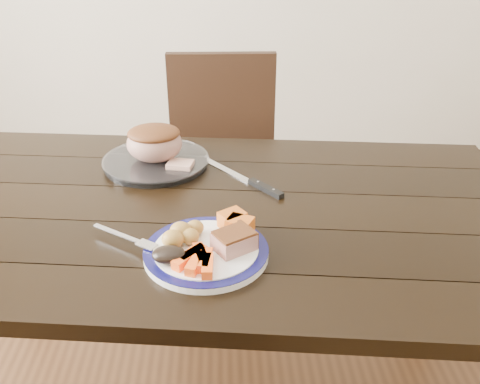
{
  "coord_description": "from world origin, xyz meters",
  "views": [
    {
      "loc": [
        0.04,
        -1.18,
        1.42
      ],
      "look_at": [
        0.08,
        -0.02,
        0.8
      ],
      "focal_mm": 40.0,
      "sensor_mm": 36.0,
      "label": 1
    }
  ],
  "objects_px": {
    "dining_table": "(209,237)",
    "carving_knife": "(256,184)",
    "roast_joint": "(155,144)",
    "serving_platter": "(156,163)",
    "chair_far": "(223,163)",
    "pork_slice": "(234,241)",
    "fork": "(129,238)",
    "dinner_plate": "(206,253)"
  },
  "relations": [
    {
      "from": "serving_platter",
      "to": "carving_knife",
      "type": "relative_size",
      "value": 1.15
    },
    {
      "from": "pork_slice",
      "to": "roast_joint",
      "type": "bearing_deg",
      "value": 114.8
    },
    {
      "from": "fork",
      "to": "carving_knife",
      "type": "bearing_deg",
      "value": 77.06
    },
    {
      "from": "dinner_plate",
      "to": "roast_joint",
      "type": "distance_m",
      "value": 0.49
    },
    {
      "from": "dinner_plate",
      "to": "roast_joint",
      "type": "xyz_separation_m",
      "value": [
        -0.16,
        0.46,
        0.06
      ]
    },
    {
      "from": "dinner_plate",
      "to": "roast_joint",
      "type": "relative_size",
      "value": 1.7
    },
    {
      "from": "pork_slice",
      "to": "roast_joint",
      "type": "xyz_separation_m",
      "value": [
        -0.22,
        0.47,
        0.03
      ]
    },
    {
      "from": "pork_slice",
      "to": "fork",
      "type": "xyz_separation_m",
      "value": [
        -0.23,
        0.05,
        -0.02
      ]
    },
    {
      "from": "chair_far",
      "to": "fork",
      "type": "relative_size",
      "value": 5.92
    },
    {
      "from": "dinner_plate",
      "to": "serving_platter",
      "type": "bearing_deg",
      "value": 108.62
    },
    {
      "from": "chair_far",
      "to": "serving_platter",
      "type": "xyz_separation_m",
      "value": [
        -0.19,
        -0.49,
        0.23
      ]
    },
    {
      "from": "dining_table",
      "to": "dinner_plate",
      "type": "bearing_deg",
      "value": -90.12
    },
    {
      "from": "fork",
      "to": "roast_joint",
      "type": "distance_m",
      "value": 0.42
    },
    {
      "from": "dining_table",
      "to": "serving_platter",
      "type": "xyz_separation_m",
      "value": [
        -0.16,
        0.25,
        0.1
      ]
    },
    {
      "from": "pork_slice",
      "to": "carving_knife",
      "type": "bearing_deg",
      "value": 78.49
    },
    {
      "from": "roast_joint",
      "to": "carving_knife",
      "type": "height_order",
      "value": "roast_joint"
    },
    {
      "from": "dinner_plate",
      "to": "roast_joint",
      "type": "height_order",
      "value": "roast_joint"
    },
    {
      "from": "chair_far",
      "to": "carving_knife",
      "type": "distance_m",
      "value": 0.68
    },
    {
      "from": "fork",
      "to": "dinner_plate",
      "type": "bearing_deg",
      "value": 19.79
    },
    {
      "from": "chair_far",
      "to": "dinner_plate",
      "type": "height_order",
      "value": "chair_far"
    },
    {
      "from": "pork_slice",
      "to": "roast_joint",
      "type": "relative_size",
      "value": 0.51
    },
    {
      "from": "roast_joint",
      "to": "fork",
      "type": "bearing_deg",
      "value": -92.32
    },
    {
      "from": "dining_table",
      "to": "dinner_plate",
      "type": "height_order",
      "value": "dinner_plate"
    },
    {
      "from": "dining_table",
      "to": "carving_knife",
      "type": "distance_m",
      "value": 0.19
    },
    {
      "from": "fork",
      "to": "carving_knife",
      "type": "relative_size",
      "value": 0.6
    },
    {
      "from": "dinner_plate",
      "to": "pork_slice",
      "type": "height_order",
      "value": "pork_slice"
    },
    {
      "from": "fork",
      "to": "roast_joint",
      "type": "bearing_deg",
      "value": 121.69
    },
    {
      "from": "carving_knife",
      "to": "chair_far",
      "type": "bearing_deg",
      "value": 148.83
    },
    {
      "from": "chair_far",
      "to": "pork_slice",
      "type": "distance_m",
      "value": 0.99
    },
    {
      "from": "dinner_plate",
      "to": "fork",
      "type": "bearing_deg",
      "value": 165.78
    },
    {
      "from": "dining_table",
      "to": "roast_joint",
      "type": "height_order",
      "value": "roast_joint"
    },
    {
      "from": "chair_far",
      "to": "fork",
      "type": "xyz_separation_m",
      "value": [
        -0.21,
        -0.91,
        0.25
      ]
    },
    {
      "from": "dinner_plate",
      "to": "pork_slice",
      "type": "bearing_deg",
      "value": -4.76
    },
    {
      "from": "dining_table",
      "to": "carving_knife",
      "type": "relative_size",
      "value": 6.46
    },
    {
      "from": "chair_far",
      "to": "carving_knife",
      "type": "height_order",
      "value": "chair_far"
    },
    {
      "from": "chair_far",
      "to": "dinner_plate",
      "type": "bearing_deg",
      "value": 88.22
    },
    {
      "from": "dining_table",
      "to": "serving_platter",
      "type": "height_order",
      "value": "serving_platter"
    },
    {
      "from": "serving_platter",
      "to": "pork_slice",
      "type": "relative_size",
      "value": 3.68
    },
    {
      "from": "serving_platter",
      "to": "pork_slice",
      "type": "bearing_deg",
      "value": -65.2
    },
    {
      "from": "serving_platter",
      "to": "fork",
      "type": "bearing_deg",
      "value": -92.32
    },
    {
      "from": "dining_table",
      "to": "roast_joint",
      "type": "relative_size",
      "value": 10.56
    },
    {
      "from": "fork",
      "to": "roast_joint",
      "type": "xyz_separation_m",
      "value": [
        0.02,
        0.42,
        0.05
      ]
    }
  ]
}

